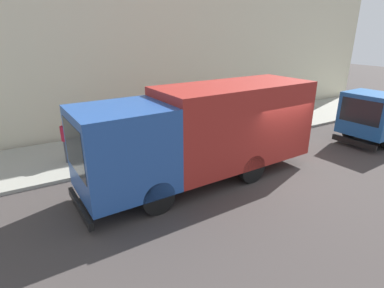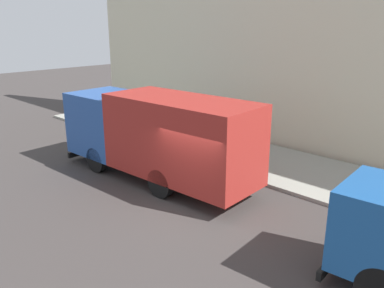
# 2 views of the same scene
# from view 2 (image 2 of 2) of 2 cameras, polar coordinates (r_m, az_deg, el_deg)

# --- Properties ---
(ground) EXTENTS (80.00, 80.00, 0.00)m
(ground) POSITION_cam_2_polar(r_m,az_deg,el_deg) (12.82, 0.47, -9.22)
(ground) COLOR #3C3634
(sidewalk) EXTENTS (4.23, 30.00, 0.13)m
(sidewalk) POSITION_cam_2_polar(r_m,az_deg,el_deg) (16.59, 12.70, -3.10)
(sidewalk) COLOR gray
(sidewalk) RESTS_ON ground
(building_facade) EXTENTS (0.50, 30.00, 10.97)m
(building_facade) POSITION_cam_2_polar(r_m,az_deg,el_deg) (17.91, 18.43, 15.67)
(building_facade) COLOR beige
(building_facade) RESTS_ON ground
(large_utility_truck) EXTENTS (2.74, 8.46, 3.25)m
(large_utility_truck) POSITION_cam_2_polar(r_m,az_deg,el_deg) (14.53, -5.20, 1.55)
(large_utility_truck) COLOR #244C99
(large_utility_truck) RESTS_ON ground
(pedestrian_walking) EXTENTS (0.47, 0.47, 1.68)m
(pedestrian_walking) POSITION_cam_2_polar(r_m,az_deg,el_deg) (19.89, -4.45, 3.54)
(pedestrian_walking) COLOR #3E404A
(pedestrian_walking) RESTS_ON sidewalk
(pedestrian_standing) EXTENTS (0.46, 0.46, 1.69)m
(pedestrian_standing) POSITION_cam_2_polar(r_m,az_deg,el_deg) (17.80, 1.53, 1.96)
(pedestrian_standing) COLOR brown
(pedestrian_standing) RESTS_ON sidewalk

